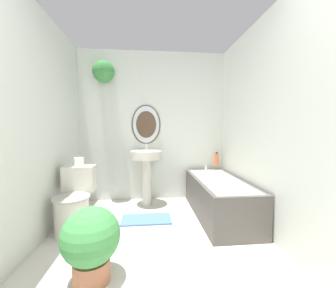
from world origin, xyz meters
name	(u,v)px	position (x,y,z in m)	size (l,w,h in m)	color
wall_back	(149,122)	(-0.07, 2.88, 1.28)	(2.46, 0.33, 2.40)	silver
wall_left	(21,123)	(-1.20, 1.43, 1.20)	(0.06, 2.99, 2.40)	silver
wall_right	(278,124)	(1.20, 1.43, 1.20)	(0.06, 2.99, 2.40)	silver
toilet	(74,203)	(-0.92, 1.86, 0.32)	(0.38, 0.58, 0.71)	beige
pedestal_sink	(146,164)	(-0.11, 2.59, 0.63)	(0.47, 0.47, 0.93)	beige
bathtub	(219,197)	(0.84, 2.10, 0.26)	(0.61, 1.43, 0.57)	#4C4742
shampoo_bottle	(217,159)	(1.03, 2.73, 0.67)	(0.06, 0.06, 0.22)	#DB6633
potted_plant	(91,241)	(-0.52, 1.03, 0.32)	(0.43, 0.43, 0.57)	#9E6042
bath_mat	(146,219)	(-0.11, 2.06, 0.01)	(0.63, 0.33, 0.02)	#4C7093
toilet_paper_roll	(79,162)	(-0.92, 2.06, 0.76)	(0.11, 0.11, 0.10)	white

